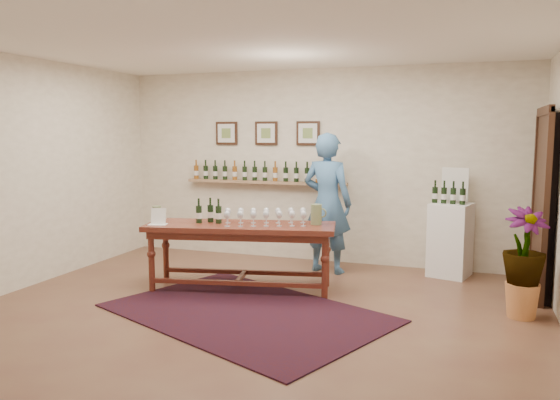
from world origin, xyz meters
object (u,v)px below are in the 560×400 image
(display_pedestal, at_px, (450,240))
(person, at_px, (327,203))
(potted_plant, at_px, (524,263))
(tasting_table, at_px, (241,234))

(display_pedestal, bearing_deg, person, -168.37)
(potted_plant, relative_size, person, 0.52)
(person, bearing_deg, display_pedestal, -157.20)
(tasting_table, bearing_deg, potted_plant, -12.02)
(tasting_table, height_order, person, person)
(person, bearing_deg, potted_plant, 164.91)
(tasting_table, relative_size, display_pedestal, 2.43)
(display_pedestal, bearing_deg, tasting_table, -147.84)
(display_pedestal, height_order, person, person)
(potted_plant, height_order, person, person)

